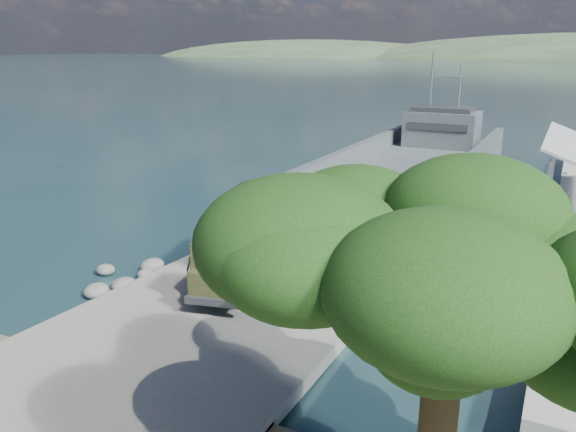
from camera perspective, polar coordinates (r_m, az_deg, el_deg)
The scene contains 7 objects.
ground at distance 23.04m, azimuth -5.42°, elevation -9.58°, with size 1400.00×1400.00×0.00m, color #1B3B42.
boat_ramp at distance 22.18m, azimuth -6.82°, elevation -10.01°, with size 10.00×18.00×0.50m, color slate.
shoreline_rocks at distance 26.93m, azimuth -16.17°, elevation -6.19°, with size 3.20×5.60×0.90m, color #5B5B58, non-canonical shape.
landing_craft at distance 42.57m, azimuth 12.09°, elevation 3.75°, with size 9.46×36.15×10.70m.
military_truck at distance 24.36m, azimuth -4.12°, elevation -2.24°, with size 4.08×8.03×3.58m.
soldier at distance 22.50m, azimuth -9.48°, elevation -6.41°, with size 0.68×0.45×1.86m, color #1F311B.
overhang_tree at distance 10.21m, azimuth 13.46°, elevation -6.69°, with size 8.54×7.87×7.75m.
Camera 1 is at (11.16, -17.38, 10.20)m, focal length 35.00 mm.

